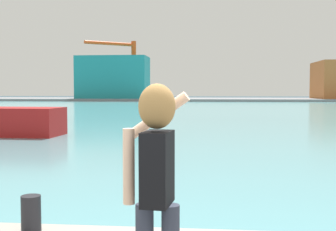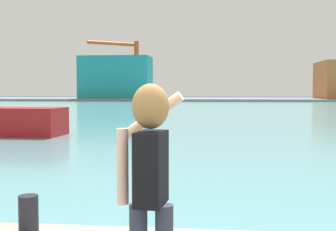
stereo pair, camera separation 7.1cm
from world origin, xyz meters
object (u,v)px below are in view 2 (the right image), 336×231
at_px(harbor_bollard, 28,213).
at_px(person_photographer, 150,173).
at_px(port_crane, 129,62).
at_px(warehouse_left, 116,78).

bearing_deg(harbor_bollard, person_photographer, -44.44).
height_order(harbor_bollard, port_crane, port_crane).
distance_m(harbor_bollard, warehouse_left, 89.50).
xyz_separation_m(person_photographer, warehouse_left, (-20.58, 89.07, 3.34)).
relative_size(harbor_bollard, port_crane, 0.04).
bearing_deg(person_photographer, harbor_bollard, 52.04).
distance_m(person_photographer, harbor_bollard, 2.55).
distance_m(warehouse_left, port_crane, 4.88).
xyz_separation_m(warehouse_left, port_crane, (3.27, -1.73, 3.19)).
relative_size(person_photographer, port_crane, 0.14).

